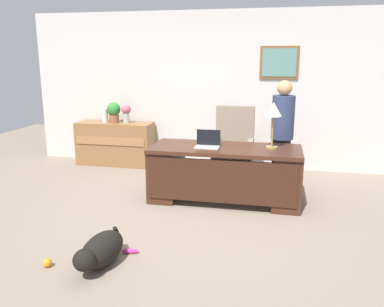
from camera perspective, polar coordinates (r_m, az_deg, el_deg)
ground_plane at (r=4.90m, az=-0.03°, el=-9.41°), size 12.00×12.00×0.00m
back_wall at (r=7.10m, az=4.49°, el=8.99°), size 7.00×0.16×2.70m
desk at (r=5.39m, az=4.67°, el=-2.64°), size 2.00×0.82×0.75m
credenza at (r=7.41m, az=-10.89°, el=1.42°), size 1.37×0.50×0.77m
armchair at (r=6.26m, az=5.96°, el=0.58°), size 0.60×0.59×1.18m
person_standing at (r=5.91m, az=12.74°, el=2.59°), size 0.32×0.32×1.60m
dog_lying at (r=3.93m, az=-12.97°, el=-13.36°), size 0.37×0.76×0.30m
laptop at (r=5.32m, az=2.26°, el=1.52°), size 0.32×0.22×0.22m
desk_lamp at (r=5.27m, az=11.54°, el=5.79°), size 0.22×0.22×0.61m
vase_with_flowers at (r=7.22m, az=-9.39°, el=5.85°), size 0.17×0.17×0.33m
vase_empty at (r=7.39m, az=-12.32°, el=5.33°), size 0.10×0.10×0.25m
potted_plant at (r=7.31m, az=-11.12°, el=5.90°), size 0.24×0.24×0.36m
dog_toy_ball at (r=4.10m, az=-19.97°, el=-14.45°), size 0.09×0.09×0.09m
dog_toy_bone at (r=4.15m, az=-8.82°, el=-13.62°), size 0.18×0.08×0.05m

